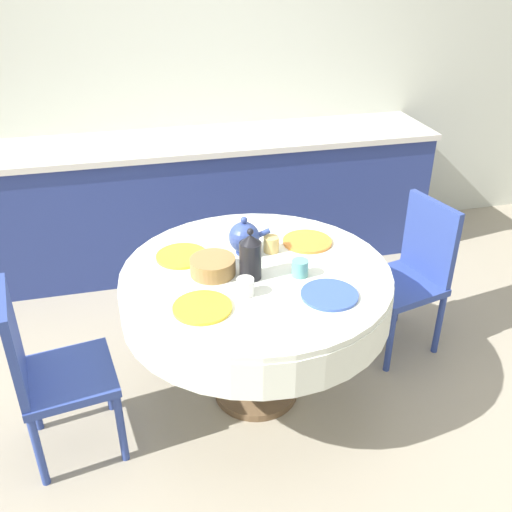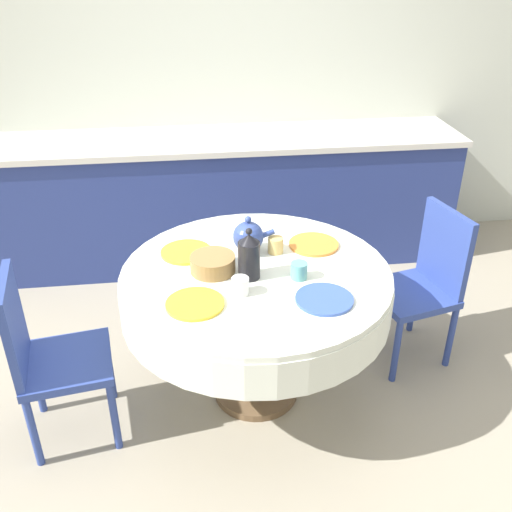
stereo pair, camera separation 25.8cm
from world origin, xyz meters
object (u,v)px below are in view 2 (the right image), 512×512
object	(u,v)px
coffee_carafe	(249,256)
teapot	(249,237)
chair_left	(424,280)
chair_right	(46,353)

from	to	relation	value
coffee_carafe	teapot	xyz separation A→B (m)	(0.02, 0.23, -0.02)
chair_left	coffee_carafe	xyz separation A→B (m)	(-0.99, -0.28, 0.37)
coffee_carafe	teapot	bearing A→B (deg)	83.93
chair_right	chair_left	bearing A→B (deg)	92.41
chair_left	teapot	bearing A→B (deg)	79.24
coffee_carafe	teapot	distance (m)	0.24
coffee_carafe	teapot	size ratio (longest dim) A/B	1.19
coffee_carafe	teapot	world-z (taller)	coffee_carafe
chair_right	coffee_carafe	bearing A→B (deg)	87.37
teapot	chair_right	bearing A→B (deg)	-160.70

